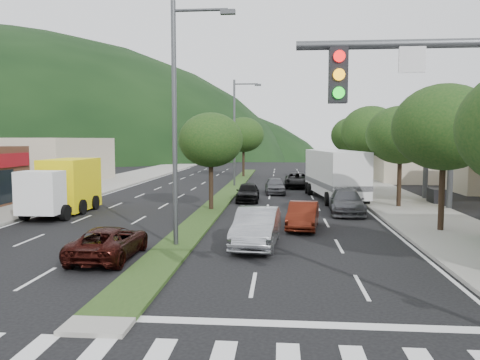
# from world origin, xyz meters

# --- Properties ---
(ground) EXTENTS (160.00, 160.00, 0.00)m
(ground) POSITION_xyz_m (0.00, 0.00, 0.00)
(ground) COLOR black
(ground) RESTS_ON ground
(sidewalk_right) EXTENTS (5.00, 90.00, 0.15)m
(sidewalk_right) POSITION_xyz_m (12.50, 25.00, 0.07)
(sidewalk_right) COLOR gray
(sidewalk_right) RESTS_ON ground
(sidewalk_left) EXTENTS (6.00, 90.00, 0.15)m
(sidewalk_left) POSITION_xyz_m (-13.00, 25.00, 0.07)
(sidewalk_left) COLOR gray
(sidewalk_left) RESTS_ON ground
(median) EXTENTS (1.60, 56.00, 0.12)m
(median) POSITION_xyz_m (0.00, 28.00, 0.06)
(median) COLOR #1F3814
(median) RESTS_ON ground
(crosswalk) EXTENTS (19.00, 2.20, 0.01)m
(crosswalk) POSITION_xyz_m (0.00, -2.00, 0.01)
(crosswalk) COLOR silver
(crosswalk) RESTS_ON ground
(bldg_left_far) EXTENTS (9.00, 14.00, 4.60)m
(bldg_left_far) POSITION_xyz_m (-19.00, 34.00, 2.30)
(bldg_left_far) COLOR #C4B59C
(bldg_left_far) RESTS_ON ground
(bldg_right_far) EXTENTS (10.00, 16.00, 5.20)m
(bldg_right_far) POSITION_xyz_m (19.50, 44.00, 2.60)
(bldg_right_far) COLOR #C4B59C
(bldg_right_far) RESTS_ON ground
(tree_r_b) EXTENTS (4.80, 4.80, 6.94)m
(tree_r_b) POSITION_xyz_m (12.00, 12.00, 5.04)
(tree_r_b) COLOR black
(tree_r_b) RESTS_ON sidewalk_right
(tree_r_c) EXTENTS (4.40, 4.40, 6.48)m
(tree_r_c) POSITION_xyz_m (12.00, 20.00, 4.75)
(tree_r_c) COLOR black
(tree_r_c) RESTS_ON sidewalk_right
(tree_r_d) EXTENTS (5.00, 5.00, 7.17)m
(tree_r_d) POSITION_xyz_m (12.00, 30.00, 5.18)
(tree_r_d) COLOR black
(tree_r_d) RESTS_ON sidewalk_right
(tree_r_e) EXTENTS (4.60, 4.60, 6.71)m
(tree_r_e) POSITION_xyz_m (12.00, 40.00, 4.89)
(tree_r_e) COLOR black
(tree_r_e) RESTS_ON sidewalk_right
(tree_med_near) EXTENTS (4.00, 4.00, 6.02)m
(tree_med_near) POSITION_xyz_m (0.00, 18.00, 4.43)
(tree_med_near) COLOR black
(tree_med_near) RESTS_ON median
(tree_med_far) EXTENTS (4.80, 4.80, 6.94)m
(tree_med_far) POSITION_xyz_m (0.00, 44.00, 5.01)
(tree_med_far) COLOR black
(tree_med_far) RESTS_ON median
(streetlight_near) EXTENTS (2.60, 0.25, 10.00)m
(streetlight_near) POSITION_xyz_m (0.21, 8.00, 5.58)
(streetlight_near) COLOR #47494C
(streetlight_near) RESTS_ON ground
(streetlight_mid) EXTENTS (2.60, 0.25, 10.00)m
(streetlight_mid) POSITION_xyz_m (0.21, 33.00, 5.58)
(streetlight_mid) COLOR #47494C
(streetlight_mid) RESTS_ON ground
(sedan_silver) EXTENTS (2.03, 4.92, 1.58)m
(sedan_silver) POSITION_xyz_m (3.34, 8.50, 0.79)
(sedan_silver) COLOR #999CA0
(sedan_silver) RESTS_ON ground
(suv_maroon) EXTENTS (2.04, 4.43, 1.23)m
(suv_maroon) POSITION_xyz_m (-2.09, 5.95, 0.62)
(suv_maroon) COLOR black
(suv_maroon) RESTS_ON ground
(car_queue_a) EXTENTS (1.65, 4.01, 1.36)m
(car_queue_a) POSITION_xyz_m (2.00, 22.58, 0.68)
(car_queue_a) COLOR black
(car_queue_a) RESTS_ON ground
(car_queue_b) EXTENTS (2.27, 5.00, 1.42)m
(car_queue_b) POSITION_xyz_m (8.33, 17.58, 0.71)
(car_queue_b) COLOR #4A4A4F
(car_queue_b) RESTS_ON ground
(car_queue_c) EXTENTS (1.88, 4.16, 1.33)m
(car_queue_c) POSITION_xyz_m (5.47, 12.58, 0.66)
(car_queue_c) COLOR #52190D
(car_queue_c) RESTS_ON ground
(car_queue_d) EXTENTS (2.46, 5.03, 1.38)m
(car_queue_d) POSITION_xyz_m (5.92, 32.58, 0.69)
(car_queue_d) COLOR black
(car_queue_d) RESTS_ON ground
(car_queue_e) EXTENTS (1.84, 4.05, 1.35)m
(car_queue_e) POSITION_xyz_m (3.90, 27.58, 0.67)
(car_queue_e) COLOR #505055
(car_queue_e) RESTS_ON ground
(box_truck) EXTENTS (2.66, 6.66, 3.27)m
(box_truck) POSITION_xyz_m (-8.62, 16.09, 1.55)
(box_truck) COLOR white
(box_truck) RESTS_ON ground
(motorhome) EXTENTS (4.04, 9.75, 3.63)m
(motorhome) POSITION_xyz_m (8.38, 24.35, 1.94)
(motorhome) COLOR silver
(motorhome) RESTS_ON ground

